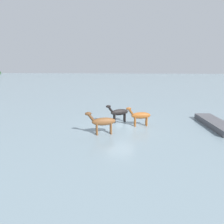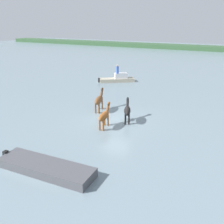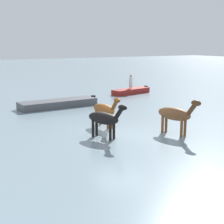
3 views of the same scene
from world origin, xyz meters
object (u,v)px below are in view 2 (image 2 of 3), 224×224
Objects in this scene: boat_motor_center at (118,79)px; boat_skiff_near at (46,169)px; horse_rear_stallion at (104,116)px; horse_lead at (127,110)px; person_helmsman_aft at (117,69)px; horse_dark_mare at (99,100)px.

boat_skiff_near is (6.26, -21.47, -0.13)m from boat_motor_center.
horse_rear_stallion reaches higher than boat_skiff_near.
horse_lead is 14.31m from person_helmsman_aft.
horse_lead is 0.97× the size of horse_rear_stallion.
horse_dark_mare reaches higher than horse_rear_stallion.
boat_motor_center is 3.85× the size of person_helmsman_aft.
boat_motor_center is at bearing 113.02° from person_helmsman_aft.
person_helmsman_aft reaches higher than horse_dark_mare.
boat_skiff_near is 5.00× the size of person_helmsman_aft.
boat_motor_center is (-3.81, 11.42, -0.75)m from horse_dark_mare.
boat_skiff_near is at bearing 172.06° from horse_rear_stallion.
boat_motor_center is at bearing 6.06° from horse_lead.
boat_skiff_near is (2.46, -10.06, -0.88)m from horse_dark_mare.
boat_skiff_near is 22.16m from person_helmsman_aft.
horse_lead is at bearing -96.71° from boat_motor_center.
person_helmsman_aft reaches higher than horse_lead.
horse_lead is 1.89× the size of person_helmsman_aft.
boat_motor_center is at bearing 3.34° from horse_dark_mare.
boat_motor_center is 22.37m from boat_skiff_near.
horse_lead is 8.93m from boat_skiff_near.
horse_dark_mare is at bearing 100.40° from boat_skiff_near.
horse_dark_mare is at bearing 46.70° from horse_lead.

